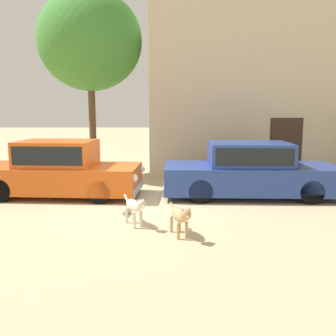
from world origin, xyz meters
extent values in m
plane|color=tan|center=(0.00, 0.00, 0.00)|extent=(80.00, 80.00, 0.00)
cube|color=#D15619|center=(-2.13, 0.94, 0.50)|extent=(4.44, 2.00, 0.70)
cube|color=#D15619|center=(-2.17, 0.94, 1.19)|extent=(2.08, 1.62, 0.69)
cube|color=black|center=(-2.17, 0.94, 1.20)|extent=(1.93, 1.64, 0.48)
cube|color=#999BA0|center=(0.02, 0.81, 0.26)|extent=(0.22, 1.72, 0.20)
sphere|color=silver|center=(0.09, 1.51, 0.66)|extent=(0.20, 0.20, 0.20)
sphere|color=silver|center=(0.01, 0.12, 0.66)|extent=(0.20, 0.20, 0.20)
cylinder|color=black|center=(-0.78, 1.64, 0.30)|extent=(0.62, 0.24, 0.61)
cylinder|color=black|center=(-0.87, 0.09, 0.30)|extent=(0.62, 0.24, 0.61)
cylinder|color=black|center=(-3.38, 1.79, 0.30)|extent=(0.62, 0.24, 0.61)
cylinder|color=black|center=(-3.47, 0.24, 0.30)|extent=(0.62, 0.24, 0.61)
cube|color=navy|center=(3.13, 0.91, 0.51)|extent=(4.72, 1.94, 0.72)
cube|color=navy|center=(3.08, 0.91, 1.18)|extent=(2.19, 1.62, 0.62)
cube|color=black|center=(3.08, 0.91, 1.19)|extent=(2.02, 1.64, 0.44)
cube|color=#999BA0|center=(5.45, 0.85, 0.26)|extent=(0.16, 1.79, 0.20)
cube|color=#999BA0|center=(0.81, 0.97, 0.26)|extent=(0.16, 1.79, 0.20)
sphere|color=silver|center=(5.49, 1.59, 0.67)|extent=(0.20, 0.20, 0.20)
cube|color=red|center=(0.83, 1.76, 0.69)|extent=(0.04, 0.18, 0.18)
cube|color=red|center=(0.80, 0.17, 0.69)|extent=(0.04, 0.18, 0.18)
cylinder|color=black|center=(4.55, 1.69, 0.31)|extent=(0.63, 0.22, 0.62)
cylinder|color=black|center=(4.51, 0.06, 0.31)|extent=(0.63, 0.22, 0.62)
cylinder|color=black|center=(1.75, 1.76, 0.31)|extent=(0.63, 0.22, 0.62)
cylinder|color=black|center=(1.71, 0.13, 0.31)|extent=(0.63, 0.22, 0.62)
cube|color=beige|center=(6.85, 6.10, 5.00)|extent=(13.26, 5.41, 10.00)
cube|color=#38281E|center=(4.86, 3.38, 1.05)|extent=(1.10, 0.02, 2.10)
cylinder|color=beige|center=(0.34, -1.82, 0.17)|extent=(0.06, 0.06, 0.34)
cylinder|color=beige|center=(0.21, -1.89, 0.17)|extent=(0.06, 0.06, 0.34)
cylinder|color=beige|center=(0.14, -1.47, 0.17)|extent=(0.06, 0.06, 0.34)
cylinder|color=beige|center=(0.01, -1.54, 0.17)|extent=(0.06, 0.06, 0.34)
ellipsoid|color=beige|center=(0.17, -1.68, 0.42)|extent=(0.47, 0.64, 0.23)
sphere|color=beige|center=(0.36, -2.00, 0.53)|extent=(0.19, 0.19, 0.19)
cone|color=beige|center=(0.40, -2.09, 0.51)|extent=(0.14, 0.14, 0.10)
cone|color=beige|center=(0.41, -1.98, 0.61)|extent=(0.09, 0.09, 0.09)
cone|color=beige|center=(0.31, -2.03, 0.61)|extent=(0.09, 0.09, 0.09)
cylinder|color=beige|center=(-0.02, -1.34, 0.49)|extent=(0.14, 0.20, 0.16)
cylinder|color=tan|center=(1.23, -2.47, 0.16)|extent=(0.06, 0.06, 0.32)
cylinder|color=tan|center=(1.08, -2.52, 0.16)|extent=(0.06, 0.06, 0.32)
cylinder|color=tan|center=(1.11, -2.07, 0.16)|extent=(0.06, 0.06, 0.32)
cylinder|color=tan|center=(0.95, -2.12, 0.16)|extent=(0.06, 0.06, 0.32)
ellipsoid|color=tan|center=(1.09, -2.29, 0.41)|extent=(0.40, 0.69, 0.25)
sphere|color=tan|center=(1.21, -2.67, 0.52)|extent=(0.20, 0.20, 0.20)
cone|color=tan|center=(1.24, -2.77, 0.50)|extent=(0.14, 0.14, 0.11)
cone|color=tan|center=(1.27, -2.66, 0.61)|extent=(0.09, 0.09, 0.09)
cone|color=tan|center=(1.15, -2.69, 0.61)|extent=(0.09, 0.09, 0.09)
cylinder|color=tan|center=(0.97, -1.91, 0.46)|extent=(0.11, 0.23, 0.13)
ellipsoid|color=gray|center=(-0.06, -0.88, 0.07)|extent=(0.19, 0.40, 0.13)
sphere|color=gray|center=(-0.09, -1.10, 0.09)|extent=(0.11, 0.11, 0.11)
cone|color=gray|center=(-0.07, -1.11, 0.13)|extent=(0.04, 0.04, 0.04)
cone|color=gray|center=(-0.12, -1.10, 0.13)|extent=(0.04, 0.04, 0.04)
cylinder|color=gray|center=(0.00, -0.59, 0.02)|extent=(0.22, 0.07, 0.04)
cylinder|color=brown|center=(-1.87, 4.18, 1.69)|extent=(0.25, 0.25, 3.38)
ellipsoid|color=#3D8433|center=(-1.87, 4.18, 4.74)|extent=(3.62, 3.26, 3.44)
camera|label=1|loc=(0.93, -8.95, 2.37)|focal=38.88mm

